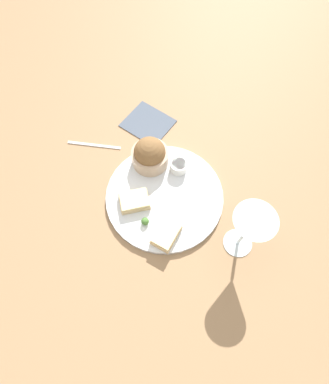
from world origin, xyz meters
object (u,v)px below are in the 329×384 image
(cheese_toast_near, at_px, (134,201))
(cheese_toast_far, at_px, (166,234))
(napkin, at_px, (148,123))
(salad_bowl, at_px, (150,155))
(wine_glass, at_px, (250,228))
(fork, at_px, (94,145))
(sauce_ramekin, at_px, (179,166))

(cheese_toast_near, distance_m, cheese_toast_far, 0.13)
(cheese_toast_near, relative_size, napkin, 0.50)
(salad_bowl, bearing_deg, cheese_toast_near, -133.39)
(salad_bowl, distance_m, cheese_toast_far, 0.23)
(napkin, bearing_deg, wine_glass, -84.40)
(fork, bearing_deg, cheese_toast_near, -82.31)
(cheese_toast_far, bearing_deg, salad_bowl, 74.99)
(salad_bowl, height_order, napkin, salad_bowl)
(wine_glass, height_order, fork, wine_glass)
(sauce_ramekin, relative_size, cheese_toast_near, 0.55)
(sauce_ramekin, xyz_separation_m, cheese_toast_near, (-0.15, -0.04, -0.00))
(salad_bowl, bearing_deg, napkin, 67.91)
(sauce_ramekin, xyz_separation_m, wine_glass, (0.04, -0.26, 0.09))
(salad_bowl, bearing_deg, sauce_ramekin, -43.56)
(fork, bearing_deg, cheese_toast_far, -79.48)
(sauce_ramekin, xyz_separation_m, napkin, (-0.01, 0.19, -0.03))
(cheese_toast_far, relative_size, wine_glass, 0.54)
(cheese_toast_far, bearing_deg, fork, 100.52)
(wine_glass, bearing_deg, salad_bowl, 107.61)
(sauce_ramekin, distance_m, fork, 0.27)
(cheese_toast_far, bearing_deg, wine_glass, -30.94)
(sauce_ramekin, height_order, napkin, sauce_ramekin)
(salad_bowl, bearing_deg, wine_glass, -72.39)
(napkin, bearing_deg, cheese_toast_far, -107.79)
(cheese_toast_near, xyz_separation_m, cheese_toast_far, (0.03, -0.12, 0.00))
(salad_bowl, relative_size, sauce_ramekin, 2.12)
(sauce_ramekin, distance_m, cheese_toast_near, 0.16)
(cheese_toast_near, height_order, cheese_toast_far, same)
(napkin, bearing_deg, cheese_toast_near, -122.27)
(cheese_toast_near, relative_size, fork, 0.64)
(fork, bearing_deg, wine_glass, -63.46)
(sauce_ramekin, bearing_deg, wine_glass, -81.37)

